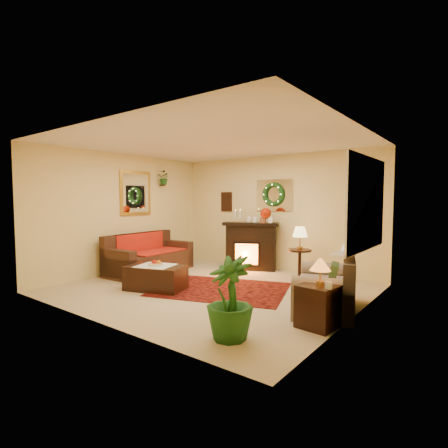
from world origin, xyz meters
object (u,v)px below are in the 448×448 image
Objects in this scene: sofa at (150,253)px; coffee_table at (156,278)px; loveseat at (325,281)px; end_table_square at (318,306)px; fireplace at (251,246)px; side_table_round at (300,263)px.

coffee_table is at bearing -42.10° from sofa.
loveseat reaches higher than end_table_square.
loveseat is (2.44, -1.79, -0.13)m from fireplace.
end_table_square is (0.20, -0.75, -0.15)m from loveseat.
sofa is 3.29× the size of side_table_round.
side_table_round reaches higher than coffee_table.
sofa is 4.37m from end_table_square.
loveseat is 1.34× the size of coffee_table.
side_table_round is at bearing 107.91° from loveseat.
coffee_table is (-0.37, -2.54, -0.34)m from fireplace.
end_table_square is at bearing -17.71° from coffee_table.
end_table_square is 0.52× the size of coffee_table.
sofa is 2.27m from fireplace.
fireplace reaches higher than coffee_table.
sofa is at bearing -160.31° from fireplace.
loveseat is 1.95m from side_table_round.
sofa is 3.71× the size of end_table_square.
fireplace is 1.33m from side_table_round.
side_table_round reaches higher than end_table_square.
fireplace is 1.08× the size of coffee_table.
sofa reaches higher than end_table_square.
fireplace is 2.59m from coffee_table.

